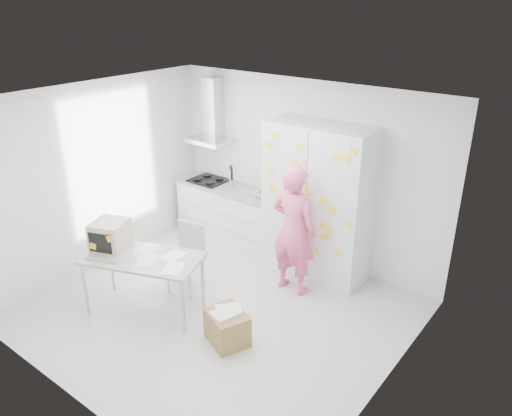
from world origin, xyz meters
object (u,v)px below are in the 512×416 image
Objects in this scene: person at (294,230)px; chair at (188,253)px; cardboard_box at (227,327)px; desk at (121,245)px.

person is 1.47m from chair.
cardboard_box is at bearing -38.21° from chair.
desk is at bearing 48.03° from person.
chair is at bearing 36.94° from person.
desk is 1.70× the size of chair.
cardboard_box is (1.17, -0.56, -0.34)m from chair.
chair is at bearing 154.32° from cardboard_box.
desk reaches higher than cardboard_box.
person is 1.11× the size of desk.
person is 2.22m from desk.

